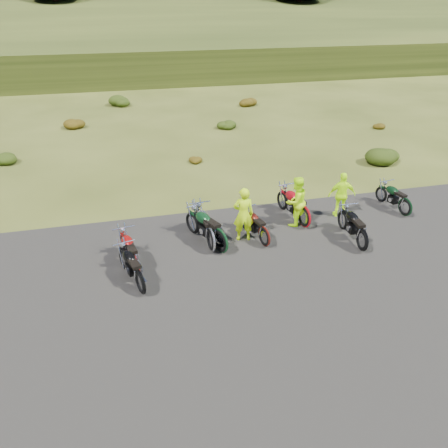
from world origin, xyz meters
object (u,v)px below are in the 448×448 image
object	(u,v)px
motorcycle_7	(403,216)
motorcycle_3	(211,251)
motorcycle_0	(142,293)
person_middle	(243,215)

from	to	relation	value
motorcycle_7	motorcycle_3	bearing A→B (deg)	86.28
motorcycle_3	motorcycle_7	bearing A→B (deg)	-89.19
motorcycle_0	motorcycle_7	bearing A→B (deg)	-92.85
motorcycle_0	person_middle	world-z (taller)	person_middle
motorcycle_0	motorcycle_3	distance (m)	2.84
motorcycle_3	motorcycle_7	size ratio (longest dim) A/B	1.16
motorcycle_0	person_middle	distance (m)	4.13
motorcycle_7	person_middle	distance (m)	6.19
motorcycle_0	motorcycle_7	size ratio (longest dim) A/B	1.05
motorcycle_0	motorcycle_3	world-z (taller)	motorcycle_3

